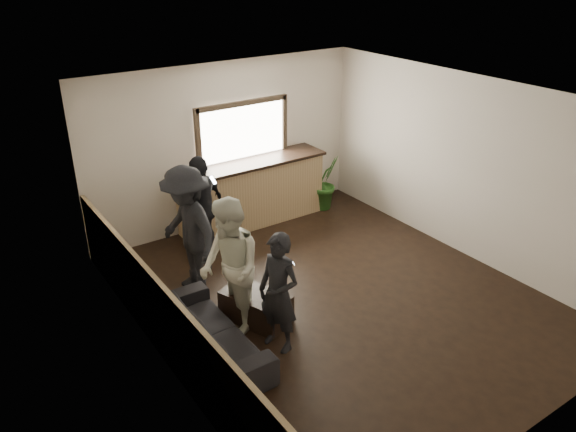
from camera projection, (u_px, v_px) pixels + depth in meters
ground at (334, 297)px, 7.85m from camera, size 5.00×6.00×0.01m
room_shell at (291, 215)px, 6.85m from camera, size 5.01×6.01×2.80m
bar_counter at (252, 189)px, 9.74m from camera, size 2.70×0.68×2.13m
sofa at (210, 333)px, 6.66m from camera, size 0.77×1.93×0.56m
coffee_table at (256, 307)px, 7.29m from camera, size 0.78×1.00×0.39m
cup_a at (239, 287)px, 7.26m from camera, size 0.14×0.14×0.10m
cup_b at (270, 293)px, 7.15m from camera, size 0.13×0.13×0.09m
potted_plant at (325, 182)px, 10.37m from camera, size 0.61×0.52×1.00m
person_a at (279, 293)px, 6.57m from camera, size 0.52×0.64×1.52m
person_b at (230, 268)px, 6.82m from camera, size 0.80×0.96×1.79m
person_c at (188, 230)px, 7.67m from camera, size 0.77×1.24×1.85m
person_d at (202, 208)px, 8.55m from camera, size 1.05×0.85×1.67m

